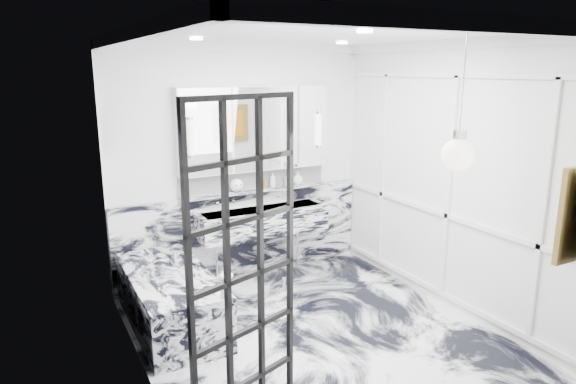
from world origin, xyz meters
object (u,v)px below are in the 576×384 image
bathtub (171,299)px  crittall_door (245,277)px  trough_sink (262,221)px  mirror_cabinet (255,129)px

bathtub → crittall_door: bearing=-88.4°
bathtub → trough_sink: bearing=26.5°
crittall_door → trough_sink: crittall_door is taller
crittall_door → bathtub: 2.01m
trough_sink → mirror_cabinet: size_ratio=0.84×
mirror_cabinet → bathtub: size_ratio=1.15×
trough_sink → bathtub: trough_sink is taller
crittall_door → trough_sink: (1.27, 2.46, -0.44)m
crittall_door → mirror_cabinet: size_ratio=1.24×
crittall_door → trough_sink: 2.81m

